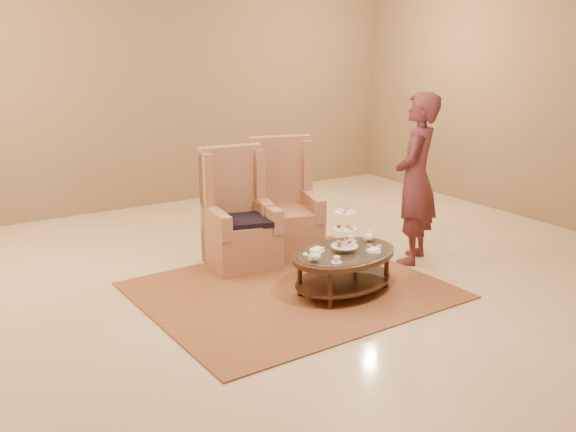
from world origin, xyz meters
TOP-DOWN VIEW (x-y plane):
  - ground at (0.00, 0.00)m, footprint 8.00×8.00m
  - ceiling at (0.00, 0.00)m, footprint 8.00×8.00m
  - wall_back at (0.00, 4.00)m, footprint 8.00×0.04m
  - rug at (-0.16, 0.09)m, footprint 2.89×2.44m
  - tea_table at (0.24, -0.22)m, footprint 1.25×0.96m
  - armchair_left at (-0.23, 1.06)m, footprint 0.78×0.80m
  - armchair_right at (0.43, 1.17)m, footprint 0.89×0.91m
  - person at (1.45, 0.12)m, footprint 0.81×0.75m

SIDE VIEW (x-z plane):
  - ground at x=0.00m, z-range 0.00..0.00m
  - ceiling at x=0.00m, z-range -0.01..0.01m
  - rug at x=-0.16m, z-range 0.00..0.01m
  - tea_table at x=0.24m, z-range -0.13..0.82m
  - armchair_left at x=-0.23m, z-range -0.21..1.07m
  - armchair_right at x=0.43m, z-range -0.22..1.10m
  - person at x=1.45m, z-range 0.00..1.86m
  - wall_back at x=0.00m, z-range 0.00..3.50m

